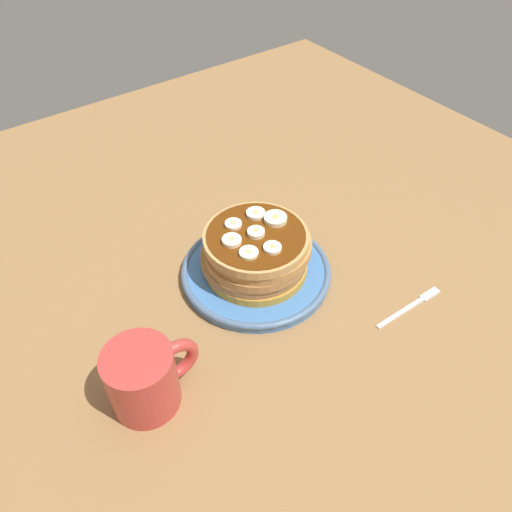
{
  "coord_description": "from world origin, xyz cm",
  "views": [
    {
      "loc": [
        -33.14,
        -45.03,
        58.95
      ],
      "look_at": [
        0.0,
        0.0,
        4.38
      ],
      "focal_mm": 35.38,
      "sensor_mm": 36.0,
      "label": 1
    }
  ],
  "objects_px": {
    "banana_slice_2": "(233,224)",
    "banana_slice_5": "(274,247)",
    "plate": "(256,271)",
    "fork": "(413,305)",
    "banana_slice_0": "(258,233)",
    "banana_slice_3": "(256,214)",
    "banana_slice_6": "(232,241)",
    "banana_slice_4": "(275,219)",
    "banana_slice_1": "(249,253)",
    "pancake_stack": "(255,252)",
    "coffee_mug": "(145,377)"
  },
  "relations": [
    {
      "from": "banana_slice_2",
      "to": "banana_slice_5",
      "type": "distance_m",
      "value": 0.08
    },
    {
      "from": "plate",
      "to": "fork",
      "type": "xyz_separation_m",
      "value": [
        0.15,
        -0.19,
        -0.01
      ]
    },
    {
      "from": "fork",
      "to": "banana_slice_0",
      "type": "bearing_deg",
      "value": 128.5
    },
    {
      "from": "banana_slice_3",
      "to": "banana_slice_5",
      "type": "distance_m",
      "value": 0.08
    },
    {
      "from": "banana_slice_0",
      "to": "banana_slice_6",
      "type": "relative_size",
      "value": 0.91
    },
    {
      "from": "plate",
      "to": "banana_slice_0",
      "type": "distance_m",
      "value": 0.08
    },
    {
      "from": "plate",
      "to": "banana_slice_4",
      "type": "xyz_separation_m",
      "value": [
        0.04,
        0.01,
        0.08
      ]
    },
    {
      "from": "banana_slice_1",
      "to": "banana_slice_6",
      "type": "distance_m",
      "value": 0.04
    },
    {
      "from": "banana_slice_2",
      "to": "banana_slice_5",
      "type": "bearing_deg",
      "value": -76.83
    },
    {
      "from": "banana_slice_3",
      "to": "banana_slice_6",
      "type": "bearing_deg",
      "value": -155.7
    },
    {
      "from": "pancake_stack",
      "to": "banana_slice_1",
      "type": "height_order",
      "value": "banana_slice_1"
    },
    {
      "from": "banana_slice_6",
      "to": "banana_slice_3",
      "type": "bearing_deg",
      "value": 24.3
    },
    {
      "from": "banana_slice_3",
      "to": "fork",
      "type": "bearing_deg",
      "value": -60.86
    },
    {
      "from": "banana_slice_2",
      "to": "banana_slice_3",
      "type": "relative_size",
      "value": 0.87
    },
    {
      "from": "banana_slice_6",
      "to": "banana_slice_5",
      "type": "bearing_deg",
      "value": -48.78
    },
    {
      "from": "banana_slice_1",
      "to": "plate",
      "type": "bearing_deg",
      "value": 39.81
    },
    {
      "from": "banana_slice_5",
      "to": "coffee_mug",
      "type": "relative_size",
      "value": 0.21
    },
    {
      "from": "pancake_stack",
      "to": "banana_slice_3",
      "type": "distance_m",
      "value": 0.06
    },
    {
      "from": "plate",
      "to": "pancake_stack",
      "type": "xyz_separation_m",
      "value": [
        -0.0,
        0.0,
        0.04
      ]
    },
    {
      "from": "banana_slice_6",
      "to": "coffee_mug",
      "type": "xyz_separation_m",
      "value": [
        -0.2,
        -0.1,
        -0.04
      ]
    },
    {
      "from": "plate",
      "to": "banana_slice_5",
      "type": "bearing_deg",
      "value": -86.86
    },
    {
      "from": "plate",
      "to": "banana_slice_1",
      "type": "height_order",
      "value": "banana_slice_1"
    },
    {
      "from": "banana_slice_4",
      "to": "banana_slice_3",
      "type": "bearing_deg",
      "value": 119.56
    },
    {
      "from": "pancake_stack",
      "to": "fork",
      "type": "distance_m",
      "value": 0.25
    },
    {
      "from": "banana_slice_2",
      "to": "coffee_mug",
      "type": "xyz_separation_m",
      "value": [
        -0.22,
        -0.13,
        -0.04
      ]
    },
    {
      "from": "banana_slice_0",
      "to": "banana_slice_5",
      "type": "height_order",
      "value": "banana_slice_0"
    },
    {
      "from": "banana_slice_3",
      "to": "banana_slice_4",
      "type": "distance_m",
      "value": 0.03
    },
    {
      "from": "pancake_stack",
      "to": "coffee_mug",
      "type": "height_order",
      "value": "coffee_mug"
    },
    {
      "from": "banana_slice_3",
      "to": "coffee_mug",
      "type": "xyz_separation_m",
      "value": [
        -0.27,
        -0.13,
        -0.04
      ]
    },
    {
      "from": "banana_slice_1",
      "to": "coffee_mug",
      "type": "relative_size",
      "value": 0.23
    },
    {
      "from": "banana_slice_0",
      "to": "fork",
      "type": "relative_size",
      "value": 0.2
    },
    {
      "from": "pancake_stack",
      "to": "banana_slice_6",
      "type": "height_order",
      "value": "banana_slice_6"
    },
    {
      "from": "plate",
      "to": "banana_slice_1",
      "type": "relative_size",
      "value": 8.46
    },
    {
      "from": "banana_slice_0",
      "to": "banana_slice_2",
      "type": "xyz_separation_m",
      "value": [
        -0.02,
        0.04,
        -0.0
      ]
    },
    {
      "from": "pancake_stack",
      "to": "banana_slice_2",
      "type": "distance_m",
      "value": 0.06
    },
    {
      "from": "banana_slice_3",
      "to": "banana_slice_5",
      "type": "height_order",
      "value": "same"
    },
    {
      "from": "plate",
      "to": "banana_slice_4",
      "type": "distance_m",
      "value": 0.09
    },
    {
      "from": "coffee_mug",
      "to": "fork",
      "type": "height_order",
      "value": "coffee_mug"
    },
    {
      "from": "banana_slice_4",
      "to": "banana_slice_0",
      "type": "bearing_deg",
      "value": -166.38
    },
    {
      "from": "banana_slice_3",
      "to": "banana_slice_6",
      "type": "height_order",
      "value": "same"
    },
    {
      "from": "banana_slice_2",
      "to": "banana_slice_3",
      "type": "xyz_separation_m",
      "value": [
        0.04,
        -0.0,
        0.0
      ]
    },
    {
      "from": "banana_slice_4",
      "to": "banana_slice_5",
      "type": "xyz_separation_m",
      "value": [
        -0.04,
        -0.05,
        -0.0
      ]
    },
    {
      "from": "banana_slice_0",
      "to": "coffee_mug",
      "type": "relative_size",
      "value": 0.21
    },
    {
      "from": "plate",
      "to": "banana_slice_6",
      "type": "relative_size",
      "value": 8.2
    },
    {
      "from": "pancake_stack",
      "to": "banana_slice_4",
      "type": "relative_size",
      "value": 4.84
    },
    {
      "from": "banana_slice_6",
      "to": "banana_slice_4",
      "type": "bearing_deg",
      "value": 0.6
    },
    {
      "from": "pancake_stack",
      "to": "plate",
      "type": "bearing_deg",
      "value": -44.09
    },
    {
      "from": "banana_slice_4",
      "to": "pancake_stack",
      "type": "bearing_deg",
      "value": -170.62
    },
    {
      "from": "banana_slice_2",
      "to": "banana_slice_4",
      "type": "distance_m",
      "value": 0.06
    },
    {
      "from": "plate",
      "to": "banana_slice_0",
      "type": "height_order",
      "value": "banana_slice_0"
    }
  ]
}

